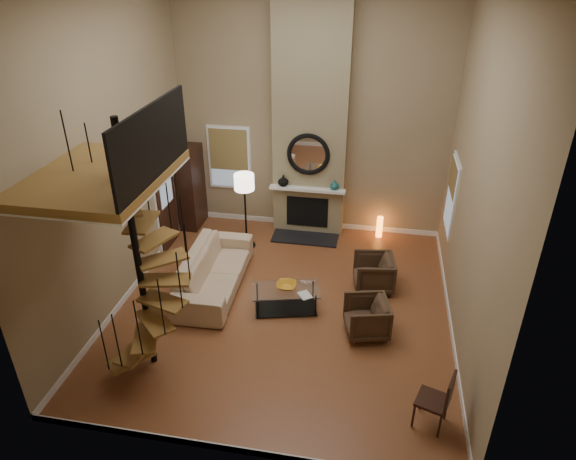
% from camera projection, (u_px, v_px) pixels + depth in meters
% --- Properties ---
extents(ground, '(6.00, 6.50, 0.01)m').
position_uv_depth(ground, '(284.00, 306.00, 9.57)').
color(ground, '#9B5A32').
rests_on(ground, ground).
extents(back_wall, '(6.00, 0.02, 5.50)m').
position_uv_depth(back_wall, '(312.00, 113.00, 11.05)').
color(back_wall, '#998562').
rests_on(back_wall, ground).
extents(front_wall, '(6.00, 0.02, 5.50)m').
position_uv_depth(front_wall, '(226.00, 281.00, 5.44)').
color(front_wall, '#998562').
rests_on(front_wall, ground).
extents(left_wall, '(0.02, 6.50, 5.50)m').
position_uv_depth(left_wall, '(110.00, 156.00, 8.72)').
color(left_wall, '#998562').
rests_on(left_wall, ground).
extents(right_wall, '(0.02, 6.50, 5.50)m').
position_uv_depth(right_wall, '(478.00, 182.00, 7.77)').
color(right_wall, '#998562').
rests_on(right_wall, ground).
extents(baseboard_back, '(6.00, 0.02, 0.12)m').
position_uv_depth(baseboard_back, '(309.00, 223.00, 12.33)').
color(baseboard_back, white).
rests_on(baseboard_back, ground).
extents(baseboard_front, '(6.00, 0.02, 0.12)m').
position_uv_depth(baseboard_front, '(238.00, 450.00, 6.74)').
color(baseboard_front, white).
rests_on(baseboard_front, ground).
extents(baseboard_left, '(0.02, 6.50, 0.12)m').
position_uv_depth(baseboard_left, '(134.00, 287.00, 10.01)').
color(baseboard_left, white).
rests_on(baseboard_left, ground).
extents(baseboard_right, '(0.02, 6.50, 0.12)m').
position_uv_depth(baseboard_right, '(450.00, 322.00, 9.06)').
color(baseboard_right, white).
rests_on(baseboard_right, ground).
extents(chimney_breast, '(1.60, 0.38, 5.50)m').
position_uv_depth(chimney_breast, '(310.00, 115.00, 10.88)').
color(chimney_breast, '#897C59').
rests_on(chimney_breast, ground).
extents(hearth, '(1.50, 0.60, 0.04)m').
position_uv_depth(hearth, '(305.00, 238.00, 11.77)').
color(hearth, black).
rests_on(hearth, ground).
extents(firebox, '(0.95, 0.02, 0.72)m').
position_uv_depth(firebox, '(307.00, 212.00, 11.77)').
color(firebox, black).
rests_on(firebox, chimney_breast).
extents(mantel, '(1.70, 0.18, 0.06)m').
position_uv_depth(mantel, '(307.00, 189.00, 11.41)').
color(mantel, white).
rests_on(mantel, chimney_breast).
extents(mirror_frame, '(0.94, 0.10, 0.94)m').
position_uv_depth(mirror_frame, '(308.00, 154.00, 11.08)').
color(mirror_frame, black).
rests_on(mirror_frame, chimney_breast).
extents(mirror_disc, '(0.80, 0.01, 0.80)m').
position_uv_depth(mirror_disc, '(308.00, 154.00, 11.09)').
color(mirror_disc, white).
rests_on(mirror_disc, chimney_breast).
extents(vase_left, '(0.24, 0.24, 0.25)m').
position_uv_depth(vase_left, '(283.00, 181.00, 11.46)').
color(vase_left, black).
rests_on(vase_left, mantel).
extents(vase_right, '(0.20, 0.20, 0.21)m').
position_uv_depth(vase_right, '(335.00, 185.00, 11.29)').
color(vase_right, '#175251').
rests_on(vase_right, mantel).
extents(window_back, '(1.02, 0.06, 1.52)m').
position_uv_depth(window_back, '(229.00, 157.00, 11.86)').
color(window_back, white).
rests_on(window_back, back_wall).
extents(window_right, '(0.06, 1.02, 1.52)m').
position_uv_depth(window_right, '(452.00, 194.00, 10.04)').
color(window_right, white).
rests_on(window_right, right_wall).
extents(entry_door, '(0.10, 1.05, 2.16)m').
position_uv_depth(entry_door, '(165.00, 202.00, 11.08)').
color(entry_door, white).
rests_on(entry_door, ground).
extents(loft, '(1.70, 2.20, 1.09)m').
position_uv_depth(loft, '(106.00, 174.00, 6.78)').
color(loft, olive).
rests_on(loft, left_wall).
extents(spiral_stair, '(1.47, 1.47, 4.06)m').
position_uv_depth(spiral_stair, '(140.00, 268.00, 7.44)').
color(spiral_stair, black).
rests_on(spiral_stair, ground).
extents(hutch, '(0.41, 0.87, 1.94)m').
position_uv_depth(hutch, '(191.00, 188.00, 11.99)').
color(hutch, black).
rests_on(hutch, ground).
extents(sofa, '(1.08, 2.59, 0.75)m').
position_uv_depth(sofa, '(213.00, 270.00, 9.92)').
color(sofa, '#CCAF8D').
rests_on(sofa, ground).
extents(armchair_near, '(0.85, 0.83, 0.68)m').
position_uv_depth(armchair_near, '(377.00, 273.00, 9.90)').
color(armchair_near, '#432F1E').
rests_on(armchair_near, ground).
extents(armchair_far, '(0.87, 0.85, 0.66)m').
position_uv_depth(armchair_far, '(370.00, 317.00, 8.71)').
color(armchair_far, '#432F1E').
rests_on(armchair_far, ground).
extents(coffee_table, '(1.33, 0.89, 0.45)m').
position_uv_depth(coffee_table, '(286.00, 297.00, 9.33)').
color(coffee_table, silver).
rests_on(coffee_table, ground).
extents(bowl, '(0.36, 0.36, 0.09)m').
position_uv_depth(bowl, '(286.00, 286.00, 9.27)').
color(bowl, gold).
rests_on(bowl, coffee_table).
extents(book, '(0.31, 0.32, 0.03)m').
position_uv_depth(book, '(304.00, 296.00, 9.06)').
color(book, gray).
rests_on(book, coffee_table).
extents(floor_lamp, '(0.43, 0.43, 1.75)m').
position_uv_depth(floor_lamp, '(244.00, 188.00, 10.83)').
color(floor_lamp, black).
rests_on(floor_lamp, ground).
extents(accent_lamp, '(0.14, 0.14, 0.50)m').
position_uv_depth(accent_lamp, '(379.00, 227.00, 11.77)').
color(accent_lamp, orange).
rests_on(accent_lamp, ground).
extents(side_chair, '(0.53, 0.51, 0.92)m').
position_uv_depth(side_chair, '(439.00, 398.00, 6.91)').
color(side_chair, black).
rests_on(side_chair, ground).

